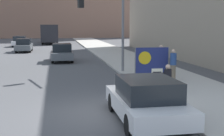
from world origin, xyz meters
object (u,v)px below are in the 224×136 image
at_px(seated_protester, 168,77).
at_px(jogger_on_sidewalk, 173,64).
at_px(traffic_light_pole, 107,16).
at_px(parked_car_curbside, 146,100).
at_px(car_on_road_distant, 20,41).
at_px(car_on_road_nearest, 62,53).
at_px(city_bus_on_road, 50,32).
at_px(car_on_road_midblock, 24,45).
at_px(protest_banner, 152,62).
at_px(pedestrian_behind, 161,59).

height_order(seated_protester, jogger_on_sidewalk, jogger_on_sidewalk).
distance_m(seated_protester, jogger_on_sidewalk, 2.92).
bearing_deg(traffic_light_pole, parked_car_curbside, -92.03).
height_order(traffic_light_pole, car_on_road_distant, traffic_light_pole).
height_order(jogger_on_sidewalk, car_on_road_nearest, jogger_on_sidewalk).
bearing_deg(traffic_light_pole, city_bus_on_road, 96.54).
height_order(car_on_road_midblock, city_bus_on_road, city_bus_on_road).
bearing_deg(traffic_light_pole, car_on_road_midblock, 110.59).
bearing_deg(car_on_road_nearest, car_on_road_midblock, 111.34).
distance_m(parked_car_curbside, city_bus_on_road, 44.17).
xyz_separation_m(parked_car_curbside, car_on_road_nearest, (-2.26, 17.09, 0.04)).
xyz_separation_m(protest_banner, city_bus_on_road, (-5.95, 37.05, 0.74)).
distance_m(seated_protester, car_on_road_midblock, 25.06).
distance_m(traffic_light_pole, city_bus_on_road, 34.53).
bearing_deg(car_on_road_midblock, pedestrian_behind, -62.30).
relative_size(seated_protester, car_on_road_nearest, 0.28).
relative_size(protest_banner, car_on_road_midblock, 0.43).
distance_m(parked_car_curbside, car_on_road_midblock, 28.10).
height_order(seated_protester, pedestrian_behind, pedestrian_behind).
relative_size(car_on_road_nearest, car_on_road_midblock, 0.91).
height_order(pedestrian_behind, traffic_light_pole, traffic_light_pole).
distance_m(traffic_light_pole, car_on_road_nearest, 8.28).
xyz_separation_m(car_on_road_midblock, city_bus_on_road, (2.70, 16.61, 1.03)).
bearing_deg(protest_banner, car_on_road_distant, 108.90).
bearing_deg(parked_car_curbside, city_bus_on_road, 94.65).
xyz_separation_m(pedestrian_behind, protest_banner, (-1.15, -1.78, 0.02)).
xyz_separation_m(seated_protester, protest_banner, (0.25, 3.17, 0.28)).
distance_m(protest_banner, car_on_road_nearest, 11.14).
distance_m(seated_protester, car_on_road_distant, 34.00).
distance_m(seated_protester, traffic_light_pole, 6.83).
distance_m(seated_protester, protest_banner, 3.19).
height_order(seated_protester, parked_car_curbside, parked_car_curbside).
xyz_separation_m(pedestrian_behind, car_on_road_midblock, (-9.80, 18.66, -0.26)).
bearing_deg(car_on_road_distant, car_on_road_nearest, -74.24).
bearing_deg(car_on_road_nearest, protest_banner, -65.46).
bearing_deg(traffic_light_pole, car_on_road_distant, 106.81).
xyz_separation_m(jogger_on_sidewalk, traffic_light_pole, (-3.05, 3.35, 2.60)).
relative_size(car_on_road_nearest, car_on_road_distant, 0.96).
bearing_deg(car_on_road_distant, traffic_light_pole, -73.19).
bearing_deg(traffic_light_pole, pedestrian_behind, -17.85).
bearing_deg(car_on_road_distant, jogger_on_sidewalk, -69.68).
bearing_deg(city_bus_on_road, traffic_light_pole, -83.46).
distance_m(seated_protester, city_bus_on_road, 40.64).
distance_m(protest_banner, car_on_road_distant, 31.07).
distance_m(pedestrian_behind, traffic_light_pole, 4.20).
relative_size(jogger_on_sidewalk, traffic_light_pole, 0.32).
relative_size(seated_protester, traffic_light_pole, 0.23).
xyz_separation_m(jogger_on_sidewalk, car_on_road_nearest, (-5.65, 10.68, -0.21)).
distance_m(parked_car_curbside, car_on_road_nearest, 17.23).
height_order(jogger_on_sidewalk, protest_banner, protest_banner).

